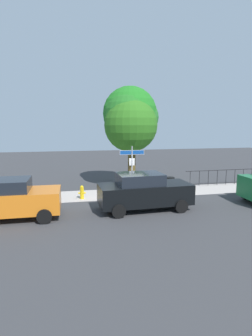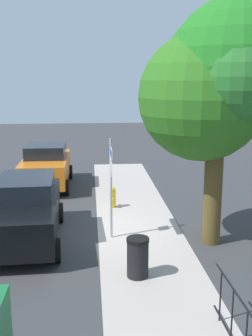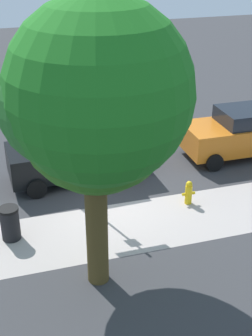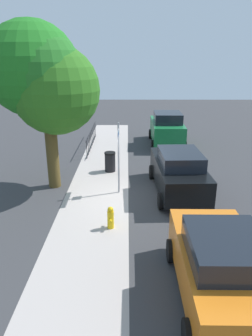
{
  "view_description": "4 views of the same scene",
  "coord_description": "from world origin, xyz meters",
  "px_view_note": "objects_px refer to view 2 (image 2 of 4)",
  "views": [
    {
      "loc": [
        -3.08,
        -14.63,
        4.19
      ],
      "look_at": [
        0.15,
        0.54,
        1.71
      ],
      "focal_mm": 28.93,
      "sensor_mm": 36.0,
      "label": 1
    },
    {
      "loc": [
        12.31,
        -0.18,
        4.76
      ],
      "look_at": [
        -0.01,
        0.88,
        2.01
      ],
      "focal_mm": 44.94,
      "sensor_mm": 36.0,
      "label": 2
    },
    {
      "loc": [
        3.11,
        12.17,
        7.77
      ],
      "look_at": [
        -0.46,
        0.35,
        1.41
      ],
      "focal_mm": 50.55,
      "sensor_mm": 36.0,
      "label": 3
    },
    {
      "loc": [
        -11.53,
        0.05,
        5.44
      ],
      "look_at": [
        -0.2,
        0.1,
        1.34
      ],
      "focal_mm": 33.22,
      "sensor_mm": 36.0,
      "label": 4
    }
  ],
  "objects_px": {
    "street_sign": "(111,170)",
    "trash_bin": "(138,257)",
    "car_orange": "(46,166)",
    "fire_hydrant": "(113,197)",
    "shade_tree": "(222,79)",
    "car_black": "(26,210)"
  },
  "relations": [
    {
      "from": "car_black",
      "to": "fire_hydrant",
      "type": "bearing_deg",
      "value": 135.35
    },
    {
      "from": "shade_tree",
      "to": "trash_bin",
      "type": "distance_m",
      "value": 5.2
    },
    {
      "from": "street_sign",
      "to": "shade_tree",
      "type": "distance_m",
      "value": 3.98
    },
    {
      "from": "shade_tree",
      "to": "car_orange",
      "type": "height_order",
      "value": "shade_tree"
    },
    {
      "from": "fire_hydrant",
      "to": "street_sign",
      "type": "bearing_deg",
      "value": -3.93
    },
    {
      "from": "car_black",
      "to": "car_orange",
      "type": "bearing_deg",
      "value": 178.14
    },
    {
      "from": "car_orange",
      "to": "shade_tree",
      "type": "bearing_deg",
      "value": 39.67
    },
    {
      "from": "street_sign",
      "to": "trash_bin",
      "type": "relative_size",
      "value": 3.05
    },
    {
      "from": "shade_tree",
      "to": "fire_hydrant",
      "type": "height_order",
      "value": "shade_tree"
    },
    {
      "from": "shade_tree",
      "to": "fire_hydrant",
      "type": "bearing_deg",
      "value": -141.69
    },
    {
      "from": "street_sign",
      "to": "shade_tree",
      "type": "xyz_separation_m",
      "value": [
        0.61,
        2.96,
        2.58
      ]
    },
    {
      "from": "car_orange",
      "to": "car_black",
      "type": "relative_size",
      "value": 0.89
    },
    {
      "from": "fire_hydrant",
      "to": "trash_bin",
      "type": "distance_m",
      "value": 5.45
    },
    {
      "from": "trash_bin",
      "to": "street_sign",
      "type": "bearing_deg",
      "value": -168.97
    },
    {
      "from": "street_sign",
      "to": "shade_tree",
      "type": "relative_size",
      "value": 0.44
    },
    {
      "from": "shade_tree",
      "to": "car_black",
      "type": "xyz_separation_m",
      "value": [
        -0.58,
        -5.43,
        -3.71
      ]
    },
    {
      "from": "car_black",
      "to": "trash_bin",
      "type": "height_order",
      "value": "car_black"
    },
    {
      "from": "car_orange",
      "to": "fire_hydrant",
      "type": "bearing_deg",
      "value": 40.62
    },
    {
      "from": "street_sign",
      "to": "trash_bin",
      "type": "bearing_deg",
      "value": 11.03
    },
    {
      "from": "car_orange",
      "to": "fire_hydrant",
      "type": "height_order",
      "value": "car_orange"
    },
    {
      "from": "car_orange",
      "to": "car_black",
      "type": "distance_m",
      "value": 6.13
    },
    {
      "from": "street_sign",
      "to": "fire_hydrant",
      "type": "distance_m",
      "value": 3.35
    }
  ]
}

